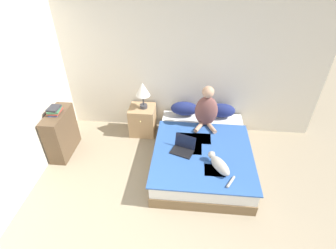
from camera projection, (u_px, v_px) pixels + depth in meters
The scene contains 11 objects.
wall_back at pixel (176, 65), 4.47m from camera, with size 5.00×0.05×2.55m.
bed at pixel (202, 154), 4.23m from camera, with size 1.50×1.92×0.40m.
pillow_near at pixel (185, 109), 4.72m from camera, with size 0.49×0.24×0.26m.
pillow_far at pixel (221, 110), 4.67m from camera, with size 0.49×0.24×0.26m.
person_sitting at pixel (206, 109), 4.36m from camera, with size 0.39×0.37×0.74m.
cat_tabby at pixel (219, 165), 3.63m from camera, with size 0.37×0.57×0.17m.
laptop_open at pixel (183, 148), 3.96m from camera, with size 0.39×0.35×0.22m.
nightstand at pixel (143, 120), 4.87m from camera, with size 0.46×0.44×0.55m.
table_lamp at pixel (143, 91), 4.50m from camera, with size 0.25×0.25×0.49m.
bookshelf at pixel (61, 133), 4.35m from camera, with size 0.28×0.70×0.79m.
book_stack_top at pixel (54, 110), 4.09m from camera, with size 0.21×0.25×0.11m.
Camera 1 is at (0.26, -0.57, 3.07)m, focal length 28.00 mm.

